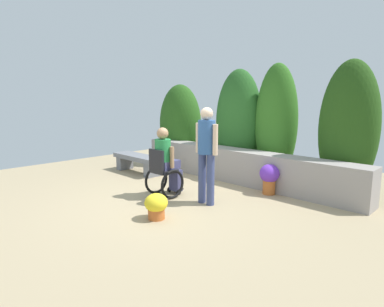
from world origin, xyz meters
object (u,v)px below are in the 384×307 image
flower_pot_terracotta_by_wall (156,205)px  stone_bench (138,161)px  person_in_wheelchair (165,164)px  flower_pot_purple_near (269,177)px  person_standing_companion (206,149)px

flower_pot_terracotta_by_wall → stone_bench: bearing=149.2°
person_in_wheelchair → flower_pot_purple_near: (1.35, 1.51, -0.27)m
flower_pot_terracotta_by_wall → flower_pot_purple_near: bearing=77.6°
stone_bench → flower_pot_terracotta_by_wall: (2.83, -1.69, -0.09)m
person_in_wheelchair → stone_bench: bearing=151.1°
person_in_wheelchair → flower_pot_terracotta_by_wall: person_in_wheelchair is taller
person_standing_companion → flower_pot_purple_near: person_standing_companion is taller
person_standing_companion → flower_pot_terracotta_by_wall: (-0.05, -1.10, -0.77)m
person_in_wheelchair → flower_pot_purple_near: 2.05m
stone_bench → person_in_wheelchair: (2.00, -0.79, 0.32)m
stone_bench → flower_pot_terracotta_by_wall: 3.29m
stone_bench → flower_pot_purple_near: (3.36, 0.72, 0.05)m
person_in_wheelchair → flower_pot_terracotta_by_wall: (0.83, -0.89, -0.40)m
person_standing_companion → flower_pot_purple_near: bearing=64.9°
person_standing_companion → flower_pot_purple_near: (0.48, 1.31, -0.64)m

